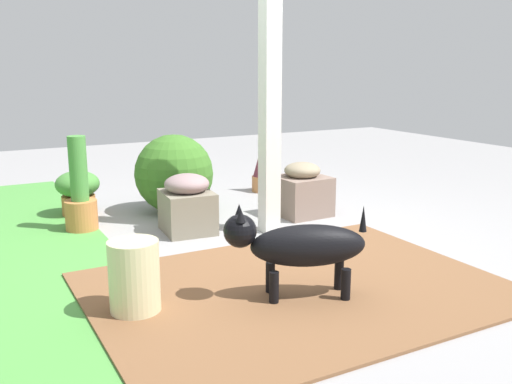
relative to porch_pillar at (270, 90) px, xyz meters
The scene contains 11 objects.
ground_plane 1.18m from the porch_pillar, 146.22° to the left, with size 12.00×12.00×0.00m, color #989697.
brick_path 1.66m from the porch_pillar, 158.18° to the left, with size 1.80×2.40×0.02m, color brown.
porch_pillar is the anchor object (origin of this frame).
stone_planter_nearest 1.08m from the porch_pillar, 59.68° to the right, with size 0.43×0.45×0.48m.
stone_planter_mid 1.11m from the porch_pillar, 63.93° to the left, with size 0.46×0.42×0.47m.
round_shrub 1.30m from the porch_pillar, 25.62° to the left, with size 0.71×0.71×0.71m, color #3A6F24.
terracotta_pot_spiky 1.69m from the porch_pillar, 27.60° to the right, with size 0.25×0.25×0.58m.
terracotta_pot_broad 1.98m from the porch_pillar, 44.85° to the left, with size 0.38×0.38×0.40m.
terracotta_pot_tall 1.74m from the porch_pillar, 60.29° to the left, with size 0.26×0.26×0.77m.
dog 1.59m from the porch_pillar, 156.97° to the left, with size 0.47×0.80×0.56m.
ceramic_urn 1.96m from the porch_pillar, 125.63° to the left, with size 0.27×0.27×0.41m, color beige.
Camera 1 is at (-3.52, 1.99, 1.31)m, focal length 39.82 mm.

